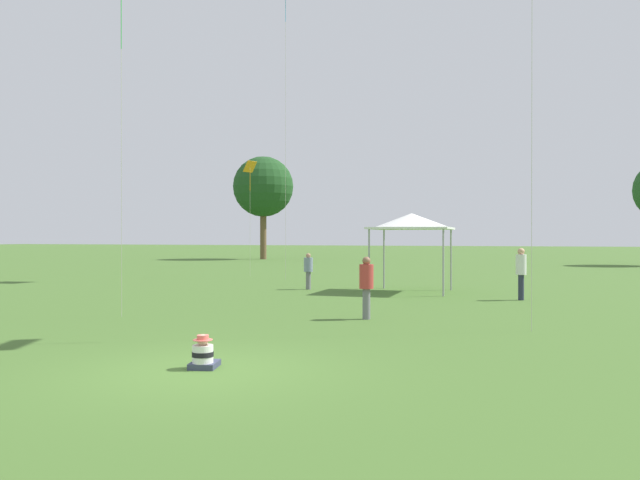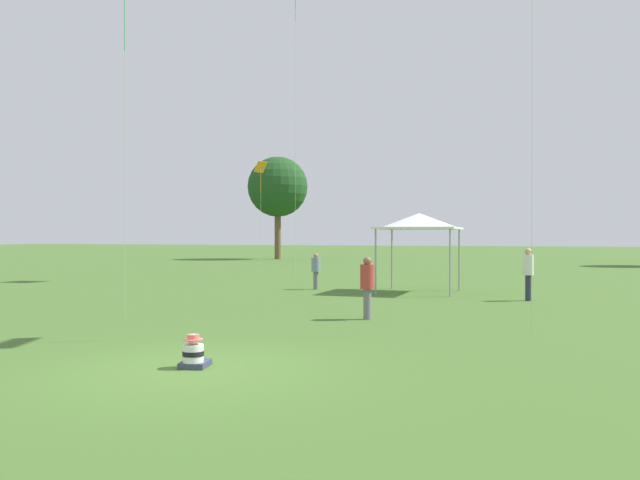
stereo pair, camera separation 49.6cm
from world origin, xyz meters
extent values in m
plane|color=#426628|center=(0.00, 0.00, 0.00)|extent=(300.00, 300.00, 0.00)
cube|color=#383D56|center=(-0.10, 0.28, 0.05)|extent=(0.55, 0.63, 0.10)
cylinder|color=white|center=(-0.08, 0.19, 0.25)|extent=(0.42, 0.42, 0.30)
cylinder|color=black|center=(-0.08, 0.19, 0.25)|extent=(0.43, 0.43, 0.08)
sphere|color=#DBAD89|center=(-0.08, 0.19, 0.48)|extent=(0.19, 0.19, 0.19)
cylinder|color=#E0665B|center=(-0.08, 0.19, 0.48)|extent=(0.33, 0.33, 0.01)
cylinder|color=#E0665B|center=(-0.08, 0.19, 0.52)|extent=(0.20, 0.20, 0.09)
cylinder|color=slate|center=(-3.77, 15.63, 0.37)|extent=(0.29, 0.29, 0.75)
cylinder|color=gray|center=(-3.77, 15.63, 1.04)|extent=(0.53, 0.53, 0.59)
sphere|color=#A37556|center=(-3.77, 15.63, 1.42)|extent=(0.20, 0.20, 0.20)
cylinder|color=#282D42|center=(4.78, 13.81, 0.45)|extent=(0.27, 0.27, 0.89)
cylinder|color=silver|center=(4.78, 13.81, 1.24)|extent=(0.49, 0.49, 0.71)
sphere|color=tan|center=(4.78, 13.81, 1.70)|extent=(0.24, 0.24, 0.24)
cylinder|color=slate|center=(0.93, 7.17, 0.41)|extent=(0.27, 0.27, 0.82)
cylinder|color=#B23833|center=(0.93, 7.17, 1.15)|extent=(0.49, 0.49, 0.65)
sphere|color=brown|center=(0.93, 7.17, 1.57)|extent=(0.22, 0.22, 0.22)
cube|color=white|center=(0.58, 15.74, 2.55)|extent=(3.21, 3.21, 0.08)
cone|color=white|center=(0.58, 15.74, 2.88)|extent=(3.05, 3.05, 0.57)
cylinder|color=#99999E|center=(-0.86, 17.13, 1.26)|extent=(0.07, 0.07, 2.51)
cylinder|color=#99999E|center=(1.96, 17.19, 1.26)|extent=(0.07, 0.07, 2.51)
cylinder|color=#99999E|center=(-0.80, 14.30, 1.26)|extent=(0.07, 0.07, 2.51)
cylinder|color=#99999E|center=(2.02, 14.36, 1.26)|extent=(0.07, 0.07, 2.51)
cylinder|color=#BCB7A8|center=(5.13, 6.29, 6.42)|extent=(0.01, 0.01, 12.82)
cylinder|color=green|center=(-5.59, 5.48, 8.25)|extent=(0.02, 0.02, 1.72)
cylinder|color=#BCB7A8|center=(-5.59, 5.48, 4.70)|extent=(0.01, 0.01, 9.40)
cube|color=orange|center=(-9.85, 22.85, 6.16)|extent=(0.64, 0.81, 0.60)
cylinder|color=orange|center=(-9.85, 22.85, 5.35)|extent=(0.02, 0.02, 1.13)
cylinder|color=#BCB7A8|center=(-9.85, 22.85, 3.08)|extent=(0.01, 0.01, 6.16)
cylinder|color=#339EDB|center=(-6.95, 20.97, 14.03)|extent=(0.02, 0.02, 1.33)
cylinder|color=#BCB7A8|center=(-6.95, 20.97, 7.59)|extent=(0.01, 0.01, 15.18)
cylinder|color=brown|center=(-20.24, 48.07, 2.80)|extent=(0.63, 0.63, 5.60)
sphere|color=#1E471E|center=(-20.24, 48.07, 7.26)|extent=(6.02, 6.02, 6.02)
camera|label=1|loc=(5.11, -9.02, 2.20)|focal=35.00mm
camera|label=2|loc=(5.58, -8.86, 2.20)|focal=35.00mm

